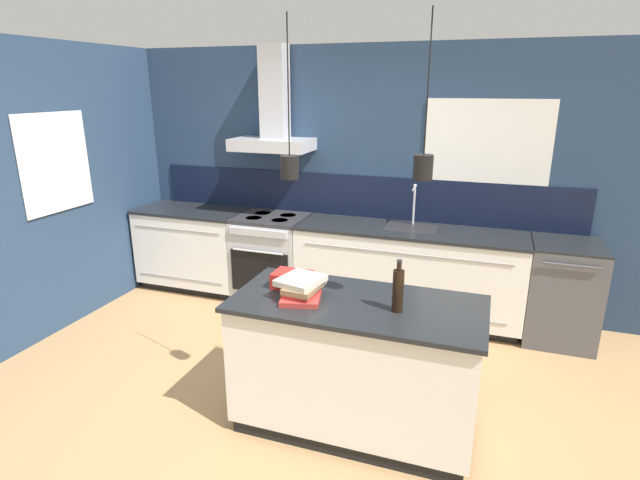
{
  "coord_description": "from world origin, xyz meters",
  "views": [
    {
      "loc": [
        1.32,
        -2.89,
        2.21
      ],
      "look_at": [
        0.09,
        0.65,
        1.05
      ],
      "focal_mm": 28.0,
      "sensor_mm": 36.0,
      "label": 1
    }
  ],
  "objects_px": {
    "oven_range": "(272,258)",
    "bottle_on_island": "(398,290)",
    "red_supply_box": "(292,280)",
    "dishwasher": "(562,292)",
    "book_stack": "(302,288)"
  },
  "relations": [
    {
      "from": "oven_range",
      "to": "bottle_on_island",
      "type": "relative_size",
      "value": 2.79
    },
    {
      "from": "oven_range",
      "to": "bottle_on_island",
      "type": "distance_m",
      "value": 2.54
    },
    {
      "from": "oven_range",
      "to": "red_supply_box",
      "type": "distance_m",
      "value": 1.99
    },
    {
      "from": "oven_range",
      "to": "dishwasher",
      "type": "height_order",
      "value": "same"
    },
    {
      "from": "red_supply_box",
      "to": "bottle_on_island",
      "type": "bearing_deg",
      "value": -10.64
    },
    {
      "from": "book_stack",
      "to": "bottle_on_island",
      "type": "bearing_deg",
      "value": 0.45
    },
    {
      "from": "oven_range",
      "to": "dishwasher",
      "type": "bearing_deg",
      "value": 0.09
    },
    {
      "from": "oven_range",
      "to": "red_supply_box",
      "type": "bearing_deg",
      "value": -61.17
    },
    {
      "from": "dishwasher",
      "to": "bottle_on_island",
      "type": "distance_m",
      "value": 2.24
    },
    {
      "from": "bottle_on_island",
      "to": "red_supply_box",
      "type": "xyz_separation_m",
      "value": [
        -0.74,
        0.14,
        -0.09
      ]
    },
    {
      "from": "bottle_on_island",
      "to": "book_stack",
      "type": "distance_m",
      "value": 0.62
    },
    {
      "from": "dishwasher",
      "to": "red_supply_box",
      "type": "bearing_deg",
      "value": -138.15
    },
    {
      "from": "oven_range",
      "to": "dishwasher",
      "type": "xyz_separation_m",
      "value": [
        2.82,
        0.0,
        -0.0
      ]
    },
    {
      "from": "book_stack",
      "to": "red_supply_box",
      "type": "distance_m",
      "value": 0.19
    },
    {
      "from": "bottle_on_island",
      "to": "red_supply_box",
      "type": "height_order",
      "value": "bottle_on_island"
    }
  ]
}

